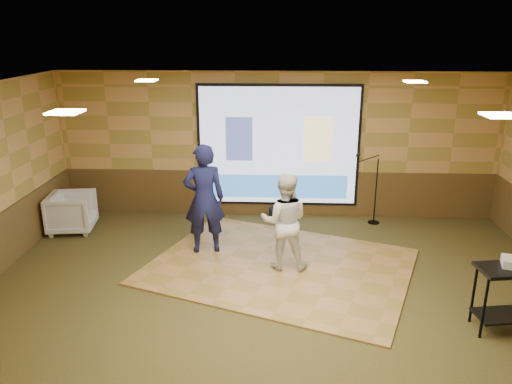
{
  "coord_description": "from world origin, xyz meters",
  "views": [
    {
      "loc": [
        0.0,
        -6.54,
        3.79
      ],
      "look_at": [
        -0.35,
        1.03,
        1.3
      ],
      "focal_mm": 35.0,
      "sensor_mm": 36.0,
      "label": 1
    }
  ],
  "objects_px": {
    "dance_floor": "(280,266)",
    "banquet_chair": "(72,212)",
    "av_table": "(510,287)",
    "player_left": "(204,199)",
    "player_right": "(284,221)",
    "projector_screen": "(278,147)",
    "mic_stand": "(372,200)",
    "duffel_bag": "(280,214)"
  },
  "relations": [
    {
      "from": "dance_floor",
      "to": "banquet_chair",
      "type": "height_order",
      "value": "banquet_chair"
    },
    {
      "from": "banquet_chair",
      "to": "av_table",
      "type": "bearing_deg",
      "value": -121.23
    },
    {
      "from": "av_table",
      "to": "player_left",
      "type": "bearing_deg",
      "value": 152.31
    },
    {
      "from": "player_left",
      "to": "player_right",
      "type": "bearing_deg",
      "value": 145.01
    },
    {
      "from": "projector_screen",
      "to": "av_table",
      "type": "distance_m",
      "value": 5.19
    },
    {
      "from": "dance_floor",
      "to": "player_left",
      "type": "height_order",
      "value": "player_left"
    },
    {
      "from": "projector_screen",
      "to": "banquet_chair",
      "type": "xyz_separation_m",
      "value": [
        -4.0,
        -1.06,
        -1.09
      ]
    },
    {
      "from": "av_table",
      "to": "banquet_chair",
      "type": "distance_m",
      "value": 7.65
    },
    {
      "from": "player_left",
      "to": "dance_floor",
      "type": "bearing_deg",
      "value": 145.56
    },
    {
      "from": "dance_floor",
      "to": "player_left",
      "type": "relative_size",
      "value": 2.13
    },
    {
      "from": "dance_floor",
      "to": "av_table",
      "type": "xyz_separation_m",
      "value": [
        2.94,
        -1.7,
        0.62
      ]
    },
    {
      "from": "projector_screen",
      "to": "player_right",
      "type": "height_order",
      "value": "projector_screen"
    },
    {
      "from": "mic_stand",
      "to": "banquet_chair",
      "type": "height_order",
      "value": "mic_stand"
    },
    {
      "from": "player_left",
      "to": "banquet_chair",
      "type": "height_order",
      "value": "player_left"
    },
    {
      "from": "player_left",
      "to": "mic_stand",
      "type": "bearing_deg",
      "value": -166.41
    },
    {
      "from": "duffel_bag",
      "to": "mic_stand",
      "type": "bearing_deg",
      "value": -1.85
    },
    {
      "from": "projector_screen",
      "to": "av_table",
      "type": "relative_size",
      "value": 3.63
    },
    {
      "from": "duffel_bag",
      "to": "projector_screen",
      "type": "bearing_deg",
      "value": 101.41
    },
    {
      "from": "dance_floor",
      "to": "av_table",
      "type": "height_order",
      "value": "av_table"
    },
    {
      "from": "mic_stand",
      "to": "duffel_bag",
      "type": "distance_m",
      "value": 1.89
    },
    {
      "from": "player_left",
      "to": "av_table",
      "type": "xyz_separation_m",
      "value": [
        4.26,
        -2.23,
        -0.37
      ]
    },
    {
      "from": "player_right",
      "to": "duffel_bag",
      "type": "bearing_deg",
      "value": -86.21
    },
    {
      "from": "av_table",
      "to": "banquet_chair",
      "type": "bearing_deg",
      "value": 156.16
    },
    {
      "from": "player_right",
      "to": "av_table",
      "type": "xyz_separation_m",
      "value": [
        2.88,
        -1.66,
        -0.2
      ]
    },
    {
      "from": "duffel_bag",
      "to": "dance_floor",
      "type": "bearing_deg",
      "value": -90.28
    },
    {
      "from": "dance_floor",
      "to": "av_table",
      "type": "distance_m",
      "value": 3.46
    },
    {
      "from": "projector_screen",
      "to": "dance_floor",
      "type": "height_order",
      "value": "projector_screen"
    },
    {
      "from": "player_left",
      "to": "av_table",
      "type": "distance_m",
      "value": 4.82
    },
    {
      "from": "av_table",
      "to": "duffel_bag",
      "type": "distance_m",
      "value": 4.86
    },
    {
      "from": "av_table",
      "to": "mic_stand",
      "type": "xyz_separation_m",
      "value": [
        -1.08,
        3.78,
        -0.14
      ]
    },
    {
      "from": "projector_screen",
      "to": "duffel_bag",
      "type": "height_order",
      "value": "projector_screen"
    },
    {
      "from": "player_left",
      "to": "player_right",
      "type": "distance_m",
      "value": 1.5
    },
    {
      "from": "mic_stand",
      "to": "duffel_bag",
      "type": "relative_size",
      "value": 3.44
    },
    {
      "from": "dance_floor",
      "to": "player_right",
      "type": "bearing_deg",
      "value": -32.69
    },
    {
      "from": "dance_floor",
      "to": "player_left",
      "type": "xyz_separation_m",
      "value": [
        -1.31,
        0.53,
        0.98
      ]
    },
    {
      "from": "player_left",
      "to": "duffel_bag",
      "type": "xyz_separation_m",
      "value": [
        1.32,
        1.61,
        -0.87
      ]
    },
    {
      "from": "player_left",
      "to": "player_right",
      "type": "xyz_separation_m",
      "value": [
        1.38,
        -0.58,
        -0.16
      ]
    },
    {
      "from": "player_left",
      "to": "mic_stand",
      "type": "distance_m",
      "value": 3.57
    },
    {
      "from": "duffel_bag",
      "to": "av_table",
      "type": "bearing_deg",
      "value": -52.63
    },
    {
      "from": "projector_screen",
      "to": "player_right",
      "type": "xyz_separation_m",
      "value": [
        0.12,
        -2.49,
        -0.64
      ]
    },
    {
      "from": "mic_stand",
      "to": "banquet_chair",
      "type": "xyz_separation_m",
      "value": [
        -5.92,
        -0.69,
        -0.11
      ]
    },
    {
      "from": "dance_floor",
      "to": "mic_stand",
      "type": "bearing_deg",
      "value": 48.13
    }
  ]
}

